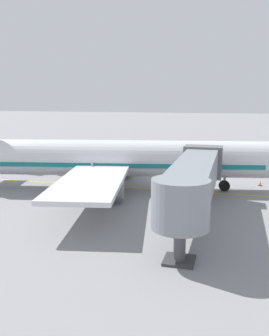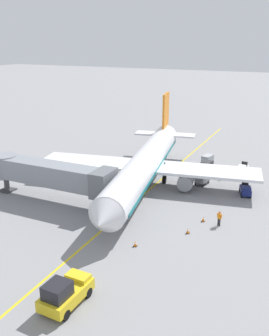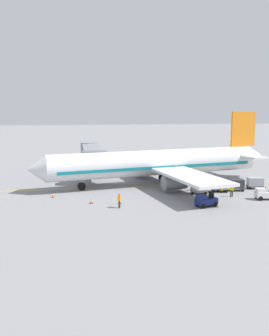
% 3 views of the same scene
% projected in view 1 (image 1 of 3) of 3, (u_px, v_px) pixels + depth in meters
% --- Properties ---
extents(ground_plane, '(400.00, 400.00, 0.00)m').
position_uv_depth(ground_plane, '(121.00, 187.00, 40.10)').
color(ground_plane, gray).
extents(gate_lead_in_line, '(0.24, 80.00, 0.01)m').
position_uv_depth(gate_lead_in_line, '(121.00, 187.00, 40.10)').
color(gate_lead_in_line, gold).
rests_on(gate_lead_in_line, ground).
extents(parked_airliner, '(30.44, 37.18, 10.63)m').
position_uv_depth(parked_airliner, '(113.00, 159.00, 38.69)').
color(parked_airliner, silver).
rests_on(parked_airliner, ground).
extents(jet_bridge, '(17.39, 3.50, 4.98)m').
position_uv_depth(jet_bridge, '(194.00, 179.00, 27.94)').
color(jet_bridge, gray).
rests_on(jet_bridge, ground).
extents(baggage_tug_lead, '(2.11, 2.77, 1.62)m').
position_uv_depth(baggage_tug_lead, '(68.00, 168.00, 46.78)').
color(baggage_tug_lead, gold).
rests_on(baggage_tug_lead, ground).
extents(baggage_tug_trailing, '(1.93, 2.75, 1.62)m').
position_uv_depth(baggage_tug_trailing, '(124.00, 161.00, 52.02)').
color(baggage_tug_trailing, navy).
rests_on(baggage_tug_trailing, ground).
extents(baggage_tug_spare, '(1.49, 2.60, 1.62)m').
position_uv_depth(baggage_tug_spare, '(63.00, 161.00, 52.39)').
color(baggage_tug_spare, silver).
rests_on(baggage_tug_spare, ground).
extents(baggage_cart_front, '(1.69, 2.98, 1.58)m').
position_uv_depth(baggage_cart_front, '(100.00, 167.00, 46.56)').
color(baggage_cart_front, '#4C4C51').
rests_on(baggage_cart_front, ground).
extents(baggage_cart_second_in_train, '(1.69, 2.98, 1.58)m').
position_uv_depth(baggage_cart_second_in_train, '(75.00, 167.00, 46.76)').
color(baggage_cart_second_in_train, '#4C4C51').
rests_on(baggage_cart_second_in_train, ground).
extents(baggage_cart_third_in_train, '(1.69, 2.98, 1.58)m').
position_uv_depth(baggage_cart_third_in_train, '(56.00, 166.00, 47.14)').
color(baggage_cart_third_in_train, '#4C4C51').
rests_on(baggage_cart_third_in_train, ground).
extents(baggage_cart_tail_end, '(1.69, 2.98, 1.58)m').
position_uv_depth(baggage_cart_tail_end, '(30.00, 166.00, 47.25)').
color(baggage_cart_tail_end, '#4C4C51').
rests_on(baggage_cart_tail_end, ground).
extents(ground_crew_wing_walker, '(0.69, 0.40, 1.69)m').
position_uv_depth(ground_crew_wing_walker, '(195.00, 164.00, 48.47)').
color(ground_crew_wing_walker, '#232328').
rests_on(ground_crew_wing_walker, ground).
extents(ground_crew_loader, '(0.48, 0.65, 1.69)m').
position_uv_depth(ground_crew_loader, '(81.00, 163.00, 49.59)').
color(ground_crew_loader, '#232328').
rests_on(ground_crew_loader, ground).
extents(safety_cone_nose_left, '(0.36, 0.36, 0.59)m').
position_uv_depth(safety_cone_nose_left, '(218.00, 174.00, 45.46)').
color(safety_cone_nose_left, black).
rests_on(safety_cone_nose_left, ground).
extents(safety_cone_nose_right, '(0.36, 0.36, 0.59)m').
position_uv_depth(safety_cone_nose_right, '(260.00, 183.00, 40.66)').
color(safety_cone_nose_right, black).
rests_on(safety_cone_nose_right, ground).
extents(safety_cone_wing_tip, '(0.36, 0.36, 0.59)m').
position_uv_depth(safety_cone_wing_tip, '(191.00, 172.00, 46.96)').
color(safety_cone_wing_tip, black).
rests_on(safety_cone_wing_tip, ground).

